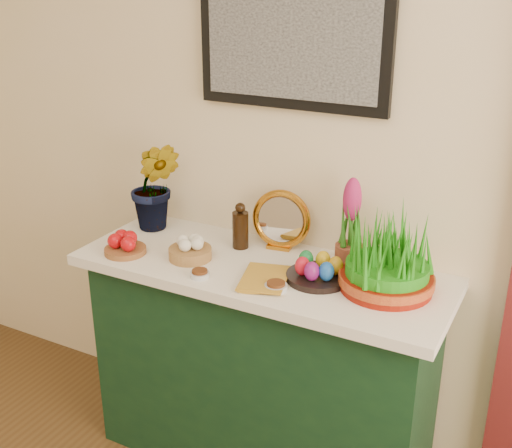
{
  "coord_description": "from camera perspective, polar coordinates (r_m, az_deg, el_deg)",
  "views": [
    {
      "loc": [
        0.95,
        0.1,
        1.91
      ],
      "look_at": [
        -0.04,
        1.95,
        1.07
      ],
      "focal_mm": 45.0,
      "sensor_mm": 36.0,
      "label": 1
    }
  ],
  "objects": [
    {
      "name": "sideboard",
      "position": [
        2.61,
        0.53,
        -12.89
      ],
      "size": [
        1.3,
        0.45,
        0.85
      ],
      "primitive_type": "cube",
      "color": "#13361B",
      "rests_on": "ground"
    },
    {
      "name": "tablecloth",
      "position": [
        2.38,
        0.56,
        -4.07
      ],
      "size": [
        1.4,
        0.55,
        0.04
      ],
      "primitive_type": "cube",
      "color": "white",
      "rests_on": "sideboard"
    },
    {
      "name": "hyacinth_green",
      "position": [
        2.65,
        -9.02,
        4.65
      ],
      "size": [
        0.31,
        0.29,
        0.5
      ],
      "primitive_type": "imported",
      "rotation": [
        0.0,
        0.0,
        0.37
      ],
      "color": "#2C721B",
      "rests_on": "tablecloth"
    },
    {
      "name": "apple_bowl",
      "position": [
        2.51,
        -11.57,
        -1.84
      ],
      "size": [
        0.18,
        0.18,
        0.08
      ],
      "color": "brown",
      "rests_on": "tablecloth"
    },
    {
      "name": "garlic_basket",
      "position": [
        2.42,
        -5.88,
        -2.27
      ],
      "size": [
        0.18,
        0.18,
        0.09
      ],
      "color": "#A68143",
      "rests_on": "tablecloth"
    },
    {
      "name": "vinegar_cruet",
      "position": [
        2.49,
        -1.4,
        -0.35
      ],
      "size": [
        0.06,
        0.06,
        0.19
      ],
      "color": "black",
      "rests_on": "tablecloth"
    },
    {
      "name": "mirror",
      "position": [
        2.48,
        2.25,
        0.33
      ],
      "size": [
        0.24,
        0.09,
        0.24
      ],
      "color": "#BE7B20",
      "rests_on": "tablecloth"
    },
    {
      "name": "book",
      "position": [
        2.26,
        -1.22,
        -4.63
      ],
      "size": [
        0.19,
        0.24,
        0.03
      ],
      "primitive_type": "imported",
      "rotation": [
        0.0,
        0.0,
        0.27
      ],
      "color": "#BF8D28",
      "rests_on": "tablecloth"
    },
    {
      "name": "spice_dish_left",
      "position": [
        2.29,
        -5.02,
        -4.43
      ],
      "size": [
        0.07,
        0.07,
        0.03
      ],
      "color": "silver",
      "rests_on": "tablecloth"
    },
    {
      "name": "spice_dish_right",
      "position": [
        2.19,
        1.78,
        -5.57
      ],
      "size": [
        0.08,
        0.08,
        0.03
      ],
      "color": "silver",
      "rests_on": "tablecloth"
    },
    {
      "name": "egg_plate",
      "position": [
        2.26,
        5.5,
        -4.19
      ],
      "size": [
        0.29,
        0.29,
        0.09
      ],
      "color": "black",
      "rests_on": "tablecloth"
    },
    {
      "name": "hyacinth_pink",
      "position": [
        2.32,
        8.41,
        -0.32
      ],
      "size": [
        0.1,
        0.1,
        0.34
      ],
      "color": "#984A32",
      "rests_on": "tablecloth"
    },
    {
      "name": "wheatgrass_sabzeh",
      "position": [
        2.19,
        11.65,
        -3.02
      ],
      "size": [
        0.32,
        0.32,
        0.27
      ],
      "color": "maroon",
      "rests_on": "tablecloth"
    }
  ]
}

